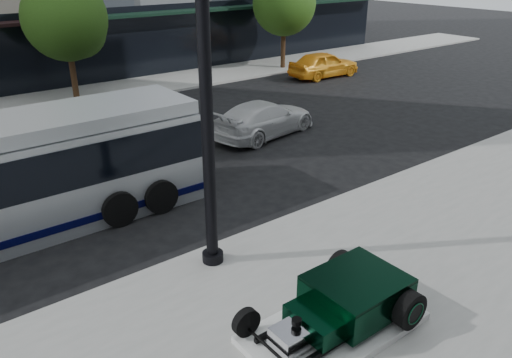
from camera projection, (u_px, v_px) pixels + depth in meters
ground at (202, 207)px, 14.16m from camera, size 120.00×120.00×0.00m
sidewalk_far at (50, 101)px, 24.28m from camera, size 70.00×4.00×0.12m
street_trees at (68, 22)px, 22.72m from camera, size 29.80×3.80×5.70m
display_plinth at (334, 327)px, 9.29m from camera, size 3.40×1.80×0.15m
hot_rod at (348, 299)px, 9.27m from camera, size 3.22×2.00×0.81m
lamppost at (206, 86)px, 9.80m from camera, size 0.48×0.48×8.78m
white_sedan at (264, 118)px, 19.56m from camera, size 4.98×2.74×1.37m
yellow_taxi at (324, 64)px, 28.99m from camera, size 4.45×1.94×1.49m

